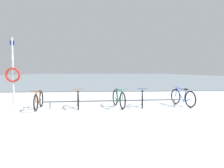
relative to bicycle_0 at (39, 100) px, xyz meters
name	(u,v)px	position (x,y,z in m)	size (l,w,h in m)	color
ground	(102,77)	(3.52, 51.11, -0.40)	(80.00, 132.00, 0.08)	silver
bike_rack	(115,101)	(3.17, 0.22, -0.08)	(6.06, 0.44, 0.31)	#4C5156
bicycle_0	(39,100)	(0.00, 0.00, 0.00)	(0.46, 1.70, 0.79)	black
bicycle_1	(78,99)	(1.59, 0.24, -0.01)	(0.46, 1.68, 0.77)	black
bicycle_2	(119,99)	(3.35, 0.21, 0.02)	(0.53, 1.72, 0.83)	black
bicycle_3	(142,98)	(4.41, 0.34, -0.01)	(0.48, 1.60, 0.77)	black
bicycle_4	(183,97)	(6.28, 0.41, 0.02)	(0.58, 1.74, 0.84)	black
rescue_post	(13,73)	(-1.42, 1.05, 1.12)	(0.69, 0.11, 3.09)	silver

